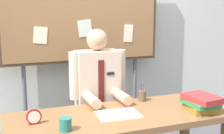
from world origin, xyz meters
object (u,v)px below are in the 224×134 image
desk (119,125)px  open_notebook (118,114)px  person (98,106)px  desk_clock (34,117)px  bulletin_board (83,11)px  book_stack (201,103)px  pen_holder (142,96)px  coffee_mug (65,124)px

desk → open_notebook: 0.10m
desk → person: size_ratio=1.28×
desk_clock → person: bearing=38.2°
desk → bulletin_board: (-0.00, 1.03, 0.89)m
desk → book_stack: size_ratio=5.58×
desk_clock → pen_holder: bearing=13.0°
coffee_mug → open_notebook: bearing=19.2°
person → desk_clock: 0.85m
desk → pen_holder: pen_holder is taller
person → pen_holder: size_ratio=8.62×
desk → book_stack: book_stack is taller
bulletin_board → person: bearing=-90.0°
book_stack → desk: bearing=165.5°
open_notebook → coffee_mug: 0.48m
open_notebook → pen_holder: size_ratio=2.05×
person → bulletin_board: bearing=90.0°
desk_clock → bulletin_board: bearing=56.9°
person → open_notebook: size_ratio=4.20×
desk_clock → coffee_mug: size_ratio=1.19×
bulletin_board → pen_holder: bulletin_board is taller
desk → person: (0.00, 0.54, -0.01)m
coffee_mug → bulletin_board: bearing=68.8°
open_notebook → desk_clock: bearing=175.7°
book_stack → coffee_mug: book_stack is taller
person → bulletin_board: bulletin_board is taller
book_stack → pen_holder: 0.53m
bulletin_board → open_notebook: bearing=-90.9°
book_stack → coffee_mug: 1.12m
desk_clock → book_stack: bearing=-8.6°
person → book_stack: 0.98m
pen_holder → desk_clock: bearing=-167.0°
desk → pen_holder: size_ratio=11.01×
person → coffee_mug: size_ratio=15.11×
book_stack → open_notebook: 0.68m
desk → pen_holder: 0.44m
desk → desk_clock: 0.67m
book_stack → coffee_mug: (-1.12, -0.01, -0.02)m
bulletin_board → book_stack: bulletin_board is taller
desk → coffee_mug: coffee_mug is taller
open_notebook → pen_holder: bearing=38.7°
open_notebook → desk_clock: desk_clock is taller
bulletin_board → pen_holder: bearing=-67.1°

